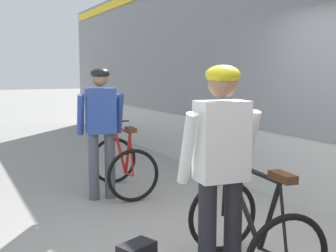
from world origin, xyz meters
TOP-DOWN VIEW (x-y plane):
  - cyclist_near_in_blue at (-0.61, 2.34)m, footprint 0.64×0.37m
  - cyclist_far_in_white at (-0.60, -0.43)m, footprint 0.64×0.36m
  - bicycle_near_red at (-0.24, 2.51)m, footprint 0.81×1.13m
  - bicycle_far_black at (-0.22, -0.33)m, footprint 0.85×1.16m

SIDE VIEW (x-z plane):
  - bicycle_near_red at x=-0.24m, z-range -0.09..0.89m
  - bicycle_far_black at x=-0.22m, z-range -0.09..0.89m
  - cyclist_near_in_blue at x=-0.61m, z-range 0.17..1.94m
  - cyclist_far_in_white at x=-0.60m, z-range 0.17..1.94m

